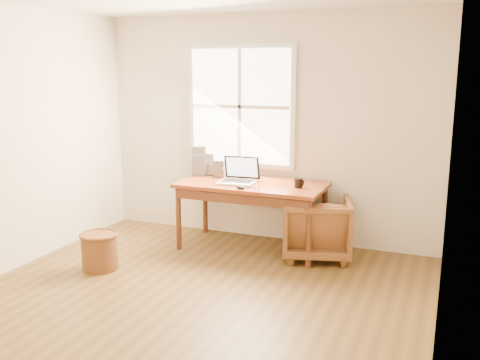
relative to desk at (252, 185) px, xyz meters
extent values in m
cube|color=brown|center=(0.00, -1.80, -0.74)|extent=(4.00, 4.50, 0.02)
cube|color=beige|center=(0.00, 0.46, 0.57)|extent=(4.00, 0.02, 2.60)
cube|color=beige|center=(2.01, -1.80, 0.57)|extent=(0.02, 4.50, 2.60)
cube|color=silver|center=(-0.30, 0.42, 0.82)|extent=(1.32, 0.05, 1.42)
cube|color=white|center=(-0.30, 0.39, 0.82)|extent=(1.20, 0.02, 1.30)
cube|color=silver|center=(-0.30, 0.38, 0.82)|extent=(0.04, 0.02, 1.30)
cube|color=silver|center=(-0.30, 0.38, 0.82)|extent=(1.20, 0.02, 0.04)
cube|color=brown|center=(0.00, 0.00, 0.00)|extent=(1.60, 0.80, 0.04)
imported|color=brown|center=(0.74, 0.00, -0.40)|extent=(0.87, 0.88, 0.65)
cylinder|color=brown|center=(-1.20, -1.16, -0.55)|extent=(0.46, 0.46, 0.36)
ellipsoid|color=black|center=(-0.01, -0.32, 0.04)|extent=(0.10, 0.07, 0.03)
cylinder|color=black|center=(0.53, -0.02, 0.07)|extent=(0.10, 0.10, 0.10)
cube|color=silver|center=(-0.63, 0.27, 0.15)|extent=(0.14, 0.13, 0.26)
cube|color=#2A2A2F|center=(-0.45, 0.15, 0.12)|extent=(0.13, 0.11, 0.20)
cube|color=gray|center=(-0.73, 0.18, 0.20)|extent=(0.20, 0.19, 0.35)
cube|color=silver|center=(-0.45, 0.26, 0.11)|extent=(0.17, 0.16, 0.19)
camera|label=1|loc=(2.02, -5.36, 1.26)|focal=40.00mm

